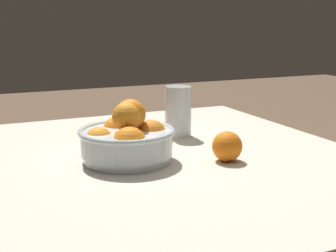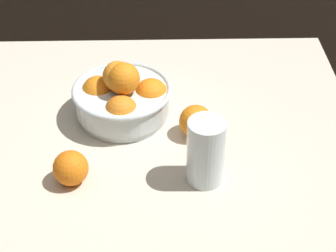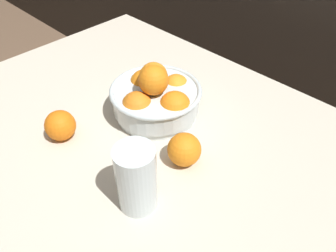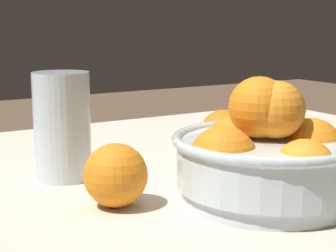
% 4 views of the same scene
% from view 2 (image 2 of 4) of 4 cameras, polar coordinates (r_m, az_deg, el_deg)
% --- Properties ---
extents(dining_table, '(1.10, 0.95, 0.71)m').
position_cam_2_polar(dining_table, '(1.31, -4.55, -4.82)').
color(dining_table, beige).
rests_on(dining_table, ground_plane).
extents(fruit_bowl, '(0.23, 0.23, 0.15)m').
position_cam_2_polar(fruit_bowl, '(1.31, -4.48, 2.97)').
color(fruit_bowl, silver).
rests_on(fruit_bowl, dining_table).
extents(juice_glass, '(0.08, 0.08, 0.15)m').
position_cam_2_polar(juice_glass, '(1.13, 3.84, -2.85)').
color(juice_glass, '#F4A314').
rests_on(juice_glass, dining_table).
extents(orange_loose_near_bowl, '(0.07, 0.07, 0.07)m').
position_cam_2_polar(orange_loose_near_bowl, '(1.16, -9.86, -4.23)').
color(orange_loose_near_bowl, orange).
rests_on(orange_loose_near_bowl, dining_table).
extents(orange_loose_front, '(0.08, 0.08, 0.08)m').
position_cam_2_polar(orange_loose_front, '(1.26, 2.83, 0.48)').
color(orange_loose_front, orange).
rests_on(orange_loose_front, dining_table).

